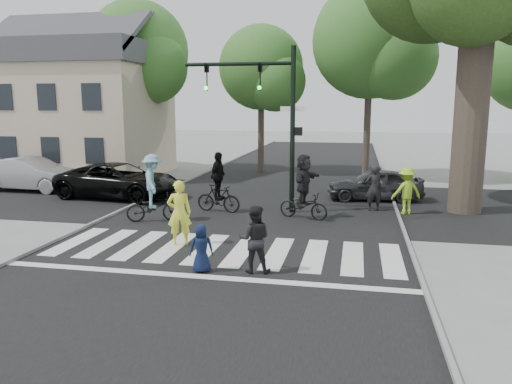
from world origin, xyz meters
The scene contains 23 objects.
ground centered at (0.00, 0.00, 0.00)m, with size 120.00×120.00×0.00m, color gray.
road_stem centered at (0.00, 5.00, 0.01)m, with size 10.00×70.00×0.01m, color black.
road_cross centered at (0.00, 8.00, 0.01)m, with size 70.00×10.00×0.01m, color black.
curb_left centered at (-5.05, 5.00, 0.05)m, with size 0.10×70.00×0.10m, color gray.
curb_right centered at (5.05, 5.00, 0.05)m, with size 0.10×70.00×0.10m, color gray.
crosswalk centered at (0.00, 0.66, 0.01)m, with size 10.00×3.85×0.01m.
traffic_signal centered at (0.35, 6.20, 3.90)m, with size 4.45×0.29×6.00m.
bg_tree_0 centered at (-13.74, 16.00, 6.14)m, with size 5.46×5.20×8.97m.
bg_tree_1 centered at (-8.70, 15.48, 6.65)m, with size 6.09×5.80×9.80m.
bg_tree_2 centered at (-1.76, 16.62, 5.78)m, with size 5.04×4.80×8.40m.
bg_tree_3 centered at (4.31, 15.27, 6.94)m, with size 6.30×6.00×10.20m.
house centered at (-11.49, 13.98, 3.80)m, with size 8.40×8.10×8.82m.
pedestrian_woman centered at (-1.37, 1.27, 0.94)m, with size 0.68×0.45×1.87m, color #EDF73D.
pedestrian_child centered at (-0.05, -0.85, 0.59)m, with size 0.57×0.37×1.18m, color #0F1A39.
pedestrian_adult centered at (1.19, -0.61, 0.82)m, with size 0.80×0.62×1.64m, color black.
cyclist_left centered at (-3.25, 3.84, 1.00)m, with size 1.93×1.36×2.32m.
cyclist_mid centered at (-1.48, 5.72, 0.92)m, with size 1.77×1.10×2.24m.
cyclist_right centered at (1.74, 5.25, 1.02)m, with size 1.90×1.76×2.28m.
car_suv centered at (-6.38, 7.57, 0.75)m, with size 2.48×5.38×1.49m, color black.
car_silver centered at (-11.20, 8.40, 0.77)m, with size 1.63×4.69×1.54m, color #ADADB3.
car_grey centered at (4.30, 9.24, 0.67)m, with size 1.57×3.90×1.33m, color #2C2D31.
bystander_hivis centered at (5.33, 6.74, 0.86)m, with size 1.11×0.64×1.71m, color #A4D729.
bystander_dark centered at (4.18, 7.08, 0.86)m, with size 0.63×0.41×1.72m, color black.
Camera 1 is at (3.51, -11.84, 4.01)m, focal length 35.00 mm.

